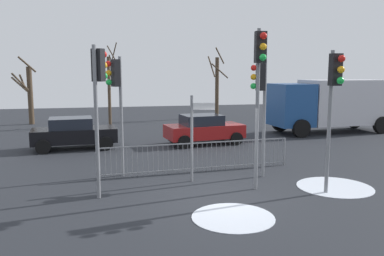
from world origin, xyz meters
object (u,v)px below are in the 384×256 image
(traffic_light_foreground_left, at_px, (99,87))
(bare_tree_left, at_px, (217,85))
(direction_sign_post, at_px, (194,134))
(car_black_far, at_px, (74,133))
(car_red_near, at_px, (204,129))
(traffic_light_mid_left, at_px, (334,90))
(traffic_light_rear_right, at_px, (260,73))
(traffic_light_foreground_right, at_px, (116,89))
(bare_tree_right, at_px, (29,93))
(delivery_truck, at_px, (331,103))
(bare_tree_centre, at_px, (110,87))
(traffic_light_mid_right, at_px, (261,92))

(traffic_light_foreground_left, distance_m, bare_tree_left, 20.05)
(traffic_light_foreground_left, distance_m, direction_sign_post, 3.47)
(direction_sign_post, height_order, car_black_far, direction_sign_post)
(car_red_near, bearing_deg, direction_sign_post, -114.62)
(traffic_light_foreground_left, relative_size, traffic_light_mid_left, 1.03)
(traffic_light_rear_right, bearing_deg, traffic_light_foreground_right, -27.74)
(traffic_light_mid_left, bearing_deg, bare_tree_right, -60.91)
(traffic_light_foreground_left, distance_m, car_red_near, 9.21)
(traffic_light_rear_right, bearing_deg, bare_tree_right, -56.96)
(car_black_far, relative_size, bare_tree_right, 0.85)
(direction_sign_post, height_order, delivery_truck, delivery_truck)
(car_red_near, height_order, car_black_far, same)
(traffic_light_foreground_right, relative_size, direction_sign_post, 1.44)
(car_red_near, xyz_separation_m, bare_tree_centre, (-4.40, 8.08, 1.80))
(traffic_light_mid_right, xyz_separation_m, traffic_light_rear_right, (-0.65, -1.45, 0.63))
(traffic_light_foreground_right, xyz_separation_m, delivery_truck, (12.63, 7.30, -1.26))
(bare_tree_left, bearing_deg, traffic_light_foreground_left, -115.64)
(delivery_truck, bearing_deg, bare_tree_right, -25.77)
(direction_sign_post, relative_size, delivery_truck, 0.40)
(traffic_light_foreground_left, height_order, direction_sign_post, traffic_light_foreground_left)
(traffic_light_mid_right, xyz_separation_m, car_black_far, (-6.56, 6.52, -2.14))
(car_red_near, xyz_separation_m, delivery_truck, (8.26, 2.03, 0.97))
(traffic_light_rear_right, relative_size, bare_tree_left, 0.90)
(bare_tree_centre, xyz_separation_m, bare_tree_right, (-5.38, 1.60, -0.41))
(car_red_near, relative_size, car_black_far, 1.02)
(car_red_near, relative_size, bare_tree_right, 0.87)
(traffic_light_rear_right, bearing_deg, bare_tree_left, -97.74)
(traffic_light_mid_left, distance_m, bare_tree_right, 21.62)
(direction_sign_post, relative_size, car_black_far, 0.72)
(traffic_light_mid_right, bearing_deg, direction_sign_post, 90.33)
(traffic_light_mid_right, distance_m, bare_tree_centre, 15.24)
(direction_sign_post, bearing_deg, bare_tree_centre, 115.73)
(traffic_light_mid_right, bearing_deg, traffic_light_foreground_right, 75.25)
(car_red_near, relative_size, bare_tree_left, 0.74)
(delivery_truck, xyz_separation_m, bare_tree_centre, (-12.66, 6.06, 0.83))
(traffic_light_foreground_right, distance_m, car_black_far, 6.14)
(traffic_light_foreground_right, relative_size, car_black_far, 1.04)
(traffic_light_mid_left, bearing_deg, traffic_light_mid_right, -63.18)
(traffic_light_foreground_left, distance_m, traffic_light_mid_left, 6.65)
(traffic_light_foreground_right, xyz_separation_m, direction_sign_post, (2.39, -1.19, -1.40))
(delivery_truck, relative_size, bare_tree_right, 1.56)
(traffic_light_mid_right, distance_m, bare_tree_right, 19.01)
(traffic_light_foreground_right, height_order, traffic_light_rear_right, traffic_light_rear_right)
(traffic_light_mid_left, bearing_deg, bare_tree_left, -99.08)
(bare_tree_left, bearing_deg, traffic_light_mid_left, -96.33)
(traffic_light_mid_left, relative_size, bare_tree_right, 0.91)
(traffic_light_rear_right, height_order, traffic_light_mid_left, traffic_light_rear_right)
(car_black_far, xyz_separation_m, bare_tree_left, (9.99, 10.52, 1.77))
(bare_tree_left, bearing_deg, direction_sign_post, -108.51)
(traffic_light_rear_right, xyz_separation_m, traffic_light_mid_left, (1.93, -0.82, -0.46))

